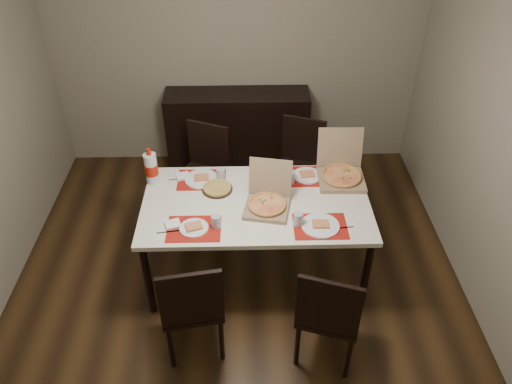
# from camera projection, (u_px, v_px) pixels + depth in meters

# --- Properties ---
(ground) EXTENTS (3.80, 4.00, 0.02)m
(ground) POSITION_uv_depth(u_px,v_px,m) (238.00, 285.00, 4.26)
(ground) COLOR #3B2612
(ground) RESTS_ON ground
(room_walls) EXTENTS (3.84, 4.02, 2.62)m
(room_walls) POSITION_uv_depth(u_px,v_px,m) (233.00, 72.00, 3.54)
(room_walls) COLOR gray
(room_walls) RESTS_ON ground
(sideboard) EXTENTS (1.50, 0.40, 0.90)m
(sideboard) POSITION_uv_depth(u_px,v_px,m) (238.00, 132.00, 5.39)
(sideboard) COLOR black
(sideboard) RESTS_ON ground
(dining_table) EXTENTS (1.80, 1.00, 0.75)m
(dining_table) POSITION_uv_depth(u_px,v_px,m) (256.00, 209.00, 3.99)
(dining_table) COLOR #F1E6CB
(dining_table) RESTS_ON ground
(chair_near_left) EXTENTS (0.48, 0.48, 0.93)m
(chair_near_left) POSITION_uv_depth(u_px,v_px,m) (192.00, 304.00, 3.43)
(chair_near_left) COLOR black
(chair_near_left) RESTS_ON ground
(chair_near_right) EXTENTS (0.53, 0.53, 0.93)m
(chair_near_right) POSITION_uv_depth(u_px,v_px,m) (329.00, 312.00, 3.38)
(chair_near_right) COLOR black
(chair_near_right) RESTS_ON ground
(chair_far_left) EXTENTS (0.55, 0.55, 0.93)m
(chair_far_left) POSITION_uv_depth(u_px,v_px,m) (205.00, 168.00, 4.74)
(chair_far_left) COLOR black
(chair_far_left) RESTS_ON ground
(chair_far_right) EXTENTS (0.54, 0.54, 0.93)m
(chair_far_right) POSITION_uv_depth(u_px,v_px,m) (299.00, 162.00, 4.82)
(chair_far_right) COLOR black
(chair_far_right) RESTS_ON ground
(setting_near_left) EXTENTS (0.47, 0.30, 0.11)m
(setting_near_left) POSITION_uv_depth(u_px,v_px,m) (197.00, 226.00, 3.69)
(setting_near_left) COLOR #AD120B
(setting_near_left) RESTS_ON dining_table
(setting_near_right) EXTENTS (0.45, 0.30, 0.11)m
(setting_near_right) POSITION_uv_depth(u_px,v_px,m) (315.00, 224.00, 3.71)
(setting_near_right) COLOR #AD120B
(setting_near_right) RESTS_ON dining_table
(setting_far_left) EXTENTS (0.48, 0.30, 0.11)m
(setting_far_left) POSITION_uv_depth(u_px,v_px,m) (204.00, 178.00, 4.17)
(setting_far_left) COLOR #AD120B
(setting_far_left) RESTS_ON dining_table
(setting_far_right) EXTENTS (0.48, 0.30, 0.11)m
(setting_far_right) POSITION_uv_depth(u_px,v_px,m) (303.00, 176.00, 4.19)
(setting_far_right) COLOR #AD120B
(setting_far_right) RESTS_ON dining_table
(napkin_loose) EXTENTS (0.16, 0.16, 0.02)m
(napkin_loose) POSITION_uv_depth(u_px,v_px,m) (270.00, 204.00, 3.91)
(napkin_loose) COLOR white
(napkin_loose) RESTS_ON dining_table
(pizza_box_center) EXTENTS (0.40, 0.43, 0.34)m
(pizza_box_center) POSITION_uv_depth(u_px,v_px,m) (268.00, 201.00, 3.87)
(pizza_box_center) COLOR #8B7050
(pizza_box_center) RESTS_ON dining_table
(pizza_box_right) EXTENTS (0.39, 0.43, 0.38)m
(pizza_box_right) POSITION_uv_depth(u_px,v_px,m) (341.00, 173.00, 4.17)
(pizza_box_right) COLOR #8B7050
(pizza_box_right) RESTS_ON dining_table
(faina_plate) EXTENTS (0.25, 0.25, 0.03)m
(faina_plate) POSITION_uv_depth(u_px,v_px,m) (217.00, 188.00, 4.06)
(faina_plate) COLOR black
(faina_plate) RESTS_ON dining_table
(dip_bowl) EXTENTS (0.15, 0.15, 0.03)m
(dip_bowl) POSITION_uv_depth(u_px,v_px,m) (275.00, 184.00, 4.11)
(dip_bowl) COLOR white
(dip_bowl) RESTS_ON dining_table
(soda_bottle) EXTENTS (0.11, 0.11, 0.33)m
(soda_bottle) POSITION_uv_depth(u_px,v_px,m) (151.00, 168.00, 4.07)
(soda_bottle) COLOR silver
(soda_bottle) RESTS_ON dining_table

